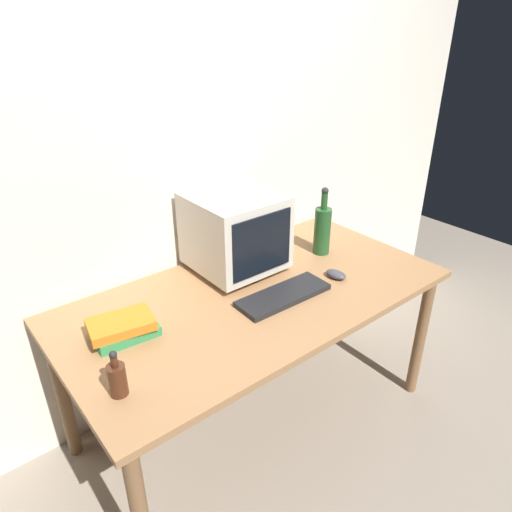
# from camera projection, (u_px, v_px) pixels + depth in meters

# --- Properties ---
(ground_plane) EXTENTS (6.00, 6.00, 0.00)m
(ground_plane) POSITION_uv_depth(u_px,v_px,m) (256.00, 417.00, 2.36)
(ground_plane) COLOR gray
(back_wall) EXTENTS (4.00, 0.08, 2.50)m
(back_wall) POSITION_uv_depth(u_px,v_px,m) (188.00, 153.00, 2.12)
(back_wall) COLOR silver
(back_wall) RESTS_ON ground
(desk) EXTENTS (1.68, 0.86, 0.74)m
(desk) POSITION_uv_depth(u_px,v_px,m) (256.00, 308.00, 2.06)
(desk) COLOR #9E7047
(desk) RESTS_ON ground
(crt_monitor) EXTENTS (0.38, 0.39, 0.37)m
(crt_monitor) POSITION_uv_depth(u_px,v_px,m) (235.00, 232.00, 2.12)
(crt_monitor) COLOR beige
(crt_monitor) RESTS_ON desk
(keyboard) EXTENTS (0.42, 0.16, 0.02)m
(keyboard) POSITION_uv_depth(u_px,v_px,m) (283.00, 295.00, 1.98)
(keyboard) COLOR black
(keyboard) RESTS_ON desk
(computer_mouse) EXTENTS (0.07, 0.11, 0.04)m
(computer_mouse) POSITION_uv_depth(u_px,v_px,m) (336.00, 274.00, 2.13)
(computer_mouse) COLOR #3F3F47
(computer_mouse) RESTS_ON desk
(bottle_tall) EXTENTS (0.08, 0.08, 0.34)m
(bottle_tall) POSITION_uv_depth(u_px,v_px,m) (322.00, 229.00, 2.31)
(bottle_tall) COLOR #1E4C23
(bottle_tall) RESTS_ON desk
(bottle_short) EXTENTS (0.06, 0.06, 0.17)m
(bottle_short) POSITION_uv_depth(u_px,v_px,m) (117.00, 378.00, 1.46)
(bottle_short) COLOR #472314
(bottle_short) RESTS_ON desk
(book_stack) EXTENTS (0.26, 0.19, 0.08)m
(book_stack) POSITION_uv_depth(u_px,v_px,m) (123.00, 328.00, 1.73)
(book_stack) COLOR #33894C
(book_stack) RESTS_ON desk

